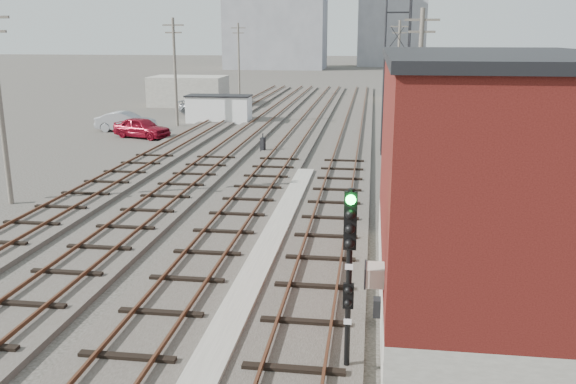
% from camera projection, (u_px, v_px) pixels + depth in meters
% --- Properties ---
extents(ground, '(320.00, 320.00, 0.00)m').
position_uv_depth(ground, '(334.00, 108.00, 65.18)').
color(ground, '#282621').
rests_on(ground, ground).
extents(track_right, '(3.20, 90.00, 0.39)m').
position_uv_depth(track_right, '(349.00, 141.00, 44.69)').
color(track_right, '#332D28').
rests_on(track_right, ground).
extents(track_mid_right, '(3.20, 90.00, 0.39)m').
position_uv_depth(track_mid_right, '(295.00, 139.00, 45.22)').
color(track_mid_right, '#332D28').
rests_on(track_mid_right, ground).
extents(track_mid_left, '(3.20, 90.00, 0.39)m').
position_uv_depth(track_mid_left, '(243.00, 138.00, 45.75)').
color(track_mid_left, '#332D28').
rests_on(track_mid_left, ground).
extents(track_left, '(3.20, 90.00, 0.39)m').
position_uv_depth(track_left, '(191.00, 137.00, 46.28)').
color(track_left, '#332D28').
rests_on(track_left, ground).
extents(platform_curb, '(0.90, 28.00, 0.26)m').
position_uv_depth(platform_curb, '(262.00, 260.00, 20.98)').
color(platform_curb, gray).
rests_on(platform_curb, ground).
extents(brick_building, '(6.54, 12.20, 7.22)m').
position_uv_depth(brick_building, '(491.00, 182.00, 17.25)').
color(brick_building, gray).
rests_on(brick_building, ground).
extents(lattice_tower, '(1.60, 1.60, 15.00)m').
position_uv_depth(lattice_tower, '(397.00, 37.00, 38.59)').
color(lattice_tower, black).
rests_on(lattice_tower, ground).
extents(utility_pole_left_b, '(1.80, 0.24, 9.00)m').
position_uv_depth(utility_pole_left_b, '(175.00, 69.00, 51.25)').
color(utility_pole_left_b, '#595147').
rests_on(utility_pole_left_b, ground).
extents(utility_pole_left_c, '(1.80, 0.24, 9.00)m').
position_uv_depth(utility_pole_left_c, '(239.00, 58.00, 75.22)').
color(utility_pole_left_c, '#595147').
rests_on(utility_pole_left_c, ground).
extents(utility_pole_right_a, '(1.80, 0.24, 9.00)m').
position_uv_depth(utility_pole_right_a, '(419.00, 90.00, 32.43)').
color(utility_pole_right_a, '#595147').
rests_on(utility_pole_right_a, ground).
extents(utility_pole_right_b, '(1.80, 0.24, 9.00)m').
position_uv_depth(utility_pole_right_b, '(398.00, 64.00, 61.19)').
color(utility_pole_right_b, '#595147').
rests_on(utility_pole_right_b, ground).
extents(apartment_left, '(22.00, 14.00, 30.00)m').
position_uv_depth(apartment_left, '(276.00, 0.00, 135.69)').
color(apartment_left, gray).
rests_on(apartment_left, ground).
extents(apartment_right, '(16.00, 12.00, 26.00)m').
position_uv_depth(apartment_right, '(392.00, 11.00, 147.12)').
color(apartment_right, gray).
rests_on(apartment_right, ground).
extents(shed_left, '(8.00, 5.00, 3.20)m').
position_uv_depth(shed_left, '(189.00, 91.00, 66.90)').
color(shed_left, gray).
rests_on(shed_left, ground).
extents(shed_right, '(6.00, 6.00, 4.00)m').
position_uv_depth(shed_right, '(415.00, 83.00, 73.06)').
color(shed_right, gray).
rests_on(shed_right, ground).
extents(signal_mast, '(0.40, 0.42, 4.45)m').
position_uv_depth(signal_mast, '(349.00, 266.00, 13.59)').
color(signal_mast, gray).
rests_on(signal_mast, ground).
extents(switch_stand, '(0.37, 0.37, 1.23)m').
position_uv_depth(switch_stand, '(263.00, 144.00, 40.47)').
color(switch_stand, black).
rests_on(switch_stand, ground).
extents(site_trailer, '(5.77, 2.54, 2.42)m').
position_uv_depth(site_trailer, '(219.00, 109.00, 54.42)').
color(site_trailer, white).
rests_on(site_trailer, ground).
extents(car_red, '(4.92, 3.23, 1.56)m').
position_uv_depth(car_red, '(142.00, 128.00, 46.36)').
color(car_red, maroon).
rests_on(car_red, ground).
extents(car_silver, '(4.82, 1.80, 1.58)m').
position_uv_depth(car_silver, '(126.00, 122.00, 49.42)').
color(car_silver, '#93969A').
rests_on(car_silver, ground).
extents(car_grey, '(4.93, 3.18, 1.33)m').
position_uv_depth(car_grey, '(201.00, 108.00, 59.74)').
color(car_grey, slate).
rests_on(car_grey, ground).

